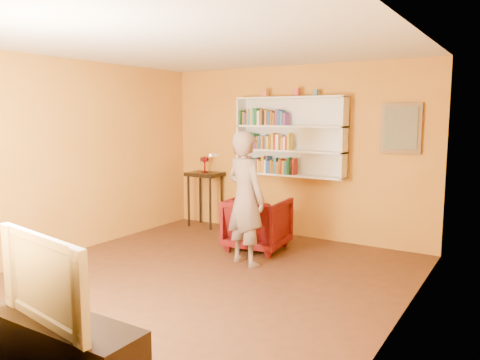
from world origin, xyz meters
name	(u,v)px	position (x,y,z in m)	size (l,w,h in m)	color
room_shell	(200,195)	(0.00, 0.00, 1.02)	(5.30, 5.80, 2.88)	#422615
bookshelf	(292,137)	(0.00, 2.41, 1.59)	(1.80, 0.29, 1.23)	white
books_row_lower	(268,166)	(-0.37, 2.30, 1.13)	(0.99, 0.19, 0.27)	#6A297D
books_row_middle	(265,142)	(-0.41, 2.31, 1.51)	(0.91, 0.19, 0.27)	black
books_row_upper	(263,118)	(-0.45, 2.30, 1.89)	(0.83, 0.19, 0.27)	#156232
ornament_left	(265,93)	(-0.45, 2.35, 2.28)	(0.09, 0.09, 0.12)	#C16C37
ornament_centre	(297,92)	(0.10, 2.35, 2.28)	(0.09, 0.09, 0.13)	#A43C36
ornament_right	(316,93)	(0.42, 2.35, 2.26)	(0.07, 0.07, 0.10)	#476B77
framed_painting	(401,128)	(1.65, 2.46, 1.75)	(0.55, 0.05, 0.70)	brown
console_table	(205,182)	(-1.57, 2.25, 0.79)	(0.58, 0.44, 0.95)	black
ruby_lustre	(205,161)	(-1.57, 2.25, 1.15)	(0.17, 0.17, 0.28)	maroon
armchair	(258,223)	(-0.08, 1.49, 0.38)	(0.81, 0.83, 0.76)	#430409
person	(245,198)	(0.12, 0.81, 0.87)	(0.63, 0.41, 1.73)	#705C52
game_remote	(214,155)	(-0.20, 0.57, 1.43)	(0.04, 0.15, 0.04)	silver
tv_cabinet	(62,351)	(0.44, -2.25, 0.24)	(1.36, 0.41, 0.49)	black
television	(57,276)	(0.44, -2.25, 0.80)	(1.10, 0.14, 0.64)	black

